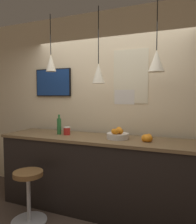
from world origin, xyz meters
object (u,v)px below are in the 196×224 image
juice_bottle (59,126)px  bar_stool (29,189)px  spread_jar (67,131)px  mounted_tv (53,83)px  fruit_bowl (118,135)px

juice_bottle → bar_stool: bearing=-96.1°
bar_stool → spread_jar: spread_jar is taller
bar_stool → mounted_tv: mounted_tv is taller
fruit_bowl → mounted_tv: (-1.28, 0.41, 0.74)m
bar_stool → juice_bottle: bearing=83.9°
spread_jar → fruit_bowl: bearing=-0.5°
fruit_bowl → mounted_tv: size_ratio=0.44×
spread_jar → mounted_tv: bearing=141.1°
fruit_bowl → juice_bottle: size_ratio=1.00×
juice_bottle → fruit_bowl: bearing=-0.4°
spread_jar → mounted_tv: mounted_tv is taller
bar_stool → juice_bottle: 0.96m
fruit_bowl → spread_jar: (-0.78, 0.01, 0.00)m
spread_jar → mounted_tv: 0.98m
bar_stool → fruit_bowl: 1.33m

